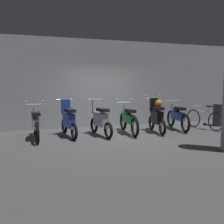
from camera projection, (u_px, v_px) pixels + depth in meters
name	position (u px, v px, depth m)	size (l,w,h in m)	color
ground_plane	(118.00, 136.00, 8.32)	(80.00, 80.00, 0.00)	#424244
back_wall	(99.00, 84.00, 10.13)	(16.00, 0.30, 3.36)	#9EA0A3
motorbike_slot_0	(36.00, 123.00, 7.84)	(0.59, 1.95, 1.15)	black
motorbike_slot_1	(68.00, 120.00, 8.19)	(0.56, 1.68, 1.18)	black
motorbike_slot_2	(100.00, 120.00, 8.34)	(0.56, 1.68, 1.18)	black
motorbike_slot_3	(128.00, 119.00, 8.73)	(0.59, 1.95, 1.15)	black
motorbike_slot_4	(157.00, 116.00, 8.92)	(0.58, 1.67, 1.29)	black
motorbike_slot_5	(178.00, 116.00, 9.49)	(0.57, 1.94, 1.03)	black
bicycle	(204.00, 119.00, 9.61)	(0.50, 1.71, 0.89)	black
trash_bin	(219.00, 115.00, 10.32)	(0.47, 0.47, 0.88)	#38383D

